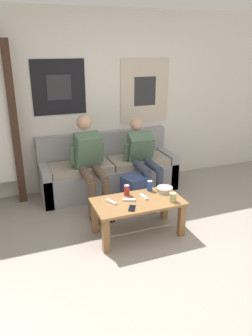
{
  "coord_description": "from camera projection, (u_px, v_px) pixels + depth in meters",
  "views": [
    {
      "loc": [
        -1.51,
        -2.27,
        2.08
      ],
      "look_at": [
        -0.17,
        1.24,
        0.65
      ],
      "focal_mm": 35.0,
      "sensor_mm": 36.0,
      "label": 1
    }
  ],
  "objects": [
    {
      "name": "game_controller_near_left",
      "position": [
        111.0,
        202.0,
        3.63
      ],
      "size": [
        0.1,
        0.14,
        0.03
      ],
      "color": "white",
      "rests_on": "coffee_table"
    },
    {
      "name": "pillar_candle",
      "position": [
        173.0,
        197.0,
        3.65
      ],
      "size": [
        0.08,
        0.08,
        0.11
      ],
      "color": "tan",
      "rests_on": "coffee_table"
    },
    {
      "name": "backpack",
      "position": [
        136.0,
        194.0,
        4.34
      ],
      "size": [
        0.36,
        0.37,
        0.46
      ],
      "color": "navy",
      "rests_on": "ground_plane"
    },
    {
      "name": "drink_can_red",
      "position": [
        127.0,
        190.0,
        3.8
      ],
      "size": [
        0.07,
        0.07,
        0.12
      ],
      "color": "maroon",
      "rests_on": "coffee_table"
    },
    {
      "name": "person_seated_adult",
      "position": [
        90.0,
        159.0,
        4.31
      ],
      "size": [
        0.47,
        0.92,
        1.2
      ],
      "color": "brown",
      "rests_on": "ground_plane"
    },
    {
      "name": "couch",
      "position": [
        109.0,
        172.0,
        4.87
      ],
      "size": [
        1.99,
        0.65,
        0.85
      ],
      "color": "gray",
      "rests_on": "ground_plane"
    },
    {
      "name": "person_seated_teen",
      "position": [
        143.0,
        156.0,
        4.59
      ],
      "size": [
        0.47,
        0.9,
        1.1
      ],
      "color": "#384256",
      "rests_on": "ground_plane"
    },
    {
      "name": "cell_phone",
      "position": [
        132.0,
        208.0,
        3.51
      ],
      "size": [
        0.12,
        0.15,
        0.01
      ],
      "color": "black",
      "rests_on": "coffee_table"
    },
    {
      "name": "ground_plane",
      "position": [
        187.0,
        269.0,
        3.22
      ],
      "size": [
        18.0,
        18.0,
        0.0
      ],
      "primitive_type": "plane",
      "color": "gray"
    },
    {
      "name": "coffee_table",
      "position": [
        138.0,
        207.0,
        3.72
      ],
      "size": [
        1.02,
        0.54,
        0.42
      ],
      "color": "olive",
      "rests_on": "ground_plane"
    },
    {
      "name": "game_controller_far_center",
      "position": [
        129.0,
        200.0,
        3.68
      ],
      "size": [
        0.14,
        0.09,
        0.03
      ],
      "color": "white",
      "rests_on": "coffee_table"
    },
    {
      "name": "game_controller_near_right",
      "position": [
        144.0,
        197.0,
        3.76
      ],
      "size": [
        0.05,
        0.15,
        0.03
      ],
      "color": "white",
      "rests_on": "coffee_table"
    },
    {
      "name": "ceramic_bowl",
      "position": [
        165.0,
        189.0,
        3.9
      ],
      "size": [
        0.19,
        0.19,
        0.06
      ],
      "color": "#B7B2A8",
      "rests_on": "coffee_table"
    },
    {
      "name": "drink_can_blue",
      "position": [
        150.0,
        186.0,
        3.92
      ],
      "size": [
        0.07,
        0.07,
        0.12
      ],
      "color": "#28479E",
      "rests_on": "coffee_table"
    },
    {
      "name": "wall_back",
      "position": [
        109.0,
        102.0,
        4.85
      ],
      "size": [
        10.0,
        0.07,
        2.55
      ],
      "color": "silver",
      "rests_on": "ground_plane"
    }
  ]
}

